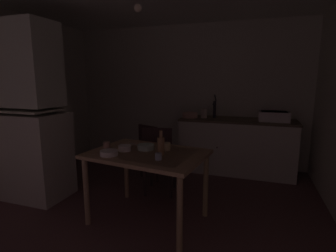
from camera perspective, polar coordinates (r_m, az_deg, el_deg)
name	(u,v)px	position (r m, az deg, el deg)	size (l,w,h in m)	color
ground_plane	(141,210)	(3.21, -6.09, -18.04)	(5.21, 5.21, 0.00)	brown
wall_back	(186,95)	(4.79, 3.96, 6.84)	(4.31, 0.10, 2.47)	beige
hutch_cabinet	(24,118)	(3.76, -29.17, 1.47)	(1.04, 0.57, 2.20)	silver
counter_cabinet	(236,146)	(4.40, 14.80, -4.24)	(1.82, 0.64, 0.88)	silver
sink_basin	(274,116)	(4.31, 22.34, 2.04)	(0.44, 0.34, 0.15)	white
hand_pump	(214,108)	(4.37, 10.23, 3.97)	(0.05, 0.27, 0.39)	#232328
mixing_bowl_counter	(190,115)	(4.37, 4.87, 2.42)	(0.26, 0.26, 0.08)	tan
stoneware_crock	(204,113)	(4.36, 7.95, 2.80)	(0.10, 0.10, 0.15)	beige
dining_table	(147,161)	(2.75, -4.58, -7.69)	(1.29, 0.99, 0.77)	tan
chair_far_side	(159,160)	(3.42, -2.02, -7.42)	(0.45, 0.45, 0.93)	#2C1F21
chair_by_counter	(154,149)	(4.01, -3.20, -5.14)	(0.52, 0.52, 0.84)	#321F20
serving_bowl_wide	(125,148)	(2.81, -9.52, -4.82)	(0.14, 0.14, 0.06)	white
soup_bowl_small	(146,147)	(2.83, -4.90, -4.64)	(0.18, 0.18, 0.05)	#ADD1C1
sauce_dish	(109,153)	(2.67, -12.91, -5.81)	(0.18, 0.18, 0.05)	white
teacup_mint	(158,157)	(2.46, -2.15, -6.76)	(0.07, 0.07, 0.06)	#9EB2C6
teacup_cream	(107,145)	(2.97, -13.38, -4.09)	(0.08, 0.08, 0.06)	tan
mug_tall	(167,146)	(2.78, -0.21, -4.54)	(0.07, 0.07, 0.08)	beige
glass_bottle	(161,145)	(2.61, -1.58, -4.26)	(0.07, 0.07, 0.25)	olive
table_knife	(136,145)	(3.04, -7.17, -4.11)	(0.20, 0.02, 0.01)	silver
teaspoon_near_bowl	(122,145)	(3.05, -10.14, -4.15)	(0.13, 0.02, 0.01)	beige
pendant_bulb	(138,8)	(2.83, -6.69, 24.45)	(0.08, 0.08, 0.08)	#F9EFCC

